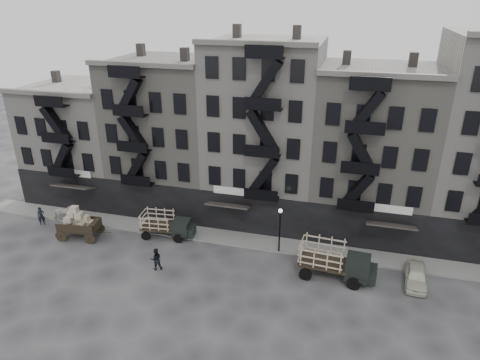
% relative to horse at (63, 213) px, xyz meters
% --- Properties ---
extents(ground, '(140.00, 140.00, 0.00)m').
position_rel_horse_xyz_m(ground, '(18.50, -2.60, -0.89)').
color(ground, '#38383A').
rests_on(ground, ground).
extents(sidewalk, '(55.00, 2.50, 0.15)m').
position_rel_horse_xyz_m(sidewalk, '(18.50, 1.15, -0.81)').
color(sidewalk, slate).
rests_on(sidewalk, ground).
extents(building_west, '(10.00, 11.35, 13.20)m').
position_rel_horse_xyz_m(building_west, '(-1.50, 7.23, 5.11)').
color(building_west, '#A9A49B').
rests_on(building_west, ground).
extents(building_midwest, '(10.00, 11.35, 16.20)m').
position_rel_horse_xyz_m(building_midwest, '(8.50, 7.23, 6.61)').
color(building_midwest, gray).
rests_on(building_midwest, ground).
extents(building_center, '(10.00, 11.35, 18.20)m').
position_rel_horse_xyz_m(building_center, '(18.50, 7.22, 7.61)').
color(building_center, '#A9A49B').
rests_on(building_center, ground).
extents(building_mideast, '(10.00, 11.35, 16.20)m').
position_rel_horse_xyz_m(building_mideast, '(28.50, 7.23, 6.61)').
color(building_mideast, gray).
rests_on(building_mideast, ground).
extents(lamp_post, '(0.36, 0.36, 4.28)m').
position_rel_horse_xyz_m(lamp_post, '(21.50, 0.00, 1.89)').
color(lamp_post, black).
rests_on(lamp_post, ground).
extents(horse, '(2.31, 1.66, 1.78)m').
position_rel_horse_xyz_m(horse, '(0.00, 0.00, 0.00)').
color(horse, beige).
rests_on(horse, ground).
extents(wagon, '(3.99, 2.43, 3.22)m').
position_rel_horse_xyz_m(wagon, '(3.22, -2.18, 0.95)').
color(wagon, black).
rests_on(wagon, ground).
extents(stake_truck_west, '(5.04, 2.42, 2.45)m').
position_rel_horse_xyz_m(stake_truck_west, '(10.97, 0.01, 0.51)').
color(stake_truck_west, black).
rests_on(stake_truck_west, ground).
extents(stake_truck_east, '(6.07, 2.83, 2.97)m').
position_rel_horse_xyz_m(stake_truck_east, '(26.35, -2.33, 0.81)').
color(stake_truck_east, black).
rests_on(stake_truck_east, ground).
extents(car_east, '(1.92, 4.14, 1.37)m').
position_rel_horse_xyz_m(car_east, '(32.53, -1.51, -0.20)').
color(car_east, beige).
rests_on(car_east, ground).
extents(pedestrian_west, '(0.80, 0.77, 1.85)m').
position_rel_horse_xyz_m(pedestrian_west, '(-1.71, -1.08, 0.04)').
color(pedestrian_west, black).
rests_on(pedestrian_west, ground).
extents(pedestrian_mid, '(1.18, 1.10, 1.94)m').
position_rel_horse_xyz_m(pedestrian_mid, '(12.26, -4.98, 0.08)').
color(pedestrian_mid, black).
rests_on(pedestrian_mid, ground).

